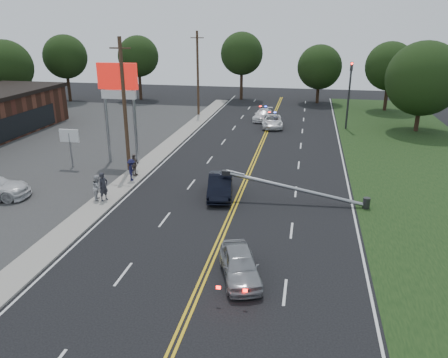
% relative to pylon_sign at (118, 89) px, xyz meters
% --- Properties ---
extents(ground, '(120.00, 120.00, 0.00)m').
position_rel_pylon_sign_xyz_m(ground, '(10.50, -14.00, -6.00)').
color(ground, black).
rests_on(ground, ground).
extents(sidewalk, '(1.80, 70.00, 0.12)m').
position_rel_pylon_sign_xyz_m(sidewalk, '(2.10, -4.00, -5.94)').
color(sidewalk, gray).
rests_on(sidewalk, ground).
extents(centerline_yellow, '(0.36, 80.00, 0.00)m').
position_rel_pylon_sign_xyz_m(centerline_yellow, '(10.50, -4.00, -5.99)').
color(centerline_yellow, gold).
rests_on(centerline_yellow, ground).
extents(pylon_sign, '(3.20, 0.35, 8.00)m').
position_rel_pylon_sign_xyz_m(pylon_sign, '(0.00, 0.00, 0.00)').
color(pylon_sign, gray).
rests_on(pylon_sign, ground).
extents(small_sign, '(1.60, 0.14, 3.10)m').
position_rel_pylon_sign_xyz_m(small_sign, '(-3.50, -2.00, -3.66)').
color(small_sign, gray).
rests_on(small_sign, ground).
extents(traffic_signal, '(0.28, 0.41, 7.05)m').
position_rel_pylon_sign_xyz_m(traffic_signal, '(18.80, 16.00, -1.79)').
color(traffic_signal, '#2D2D30').
rests_on(traffic_signal, ground).
extents(fallen_streetlight, '(9.36, 0.44, 1.91)m').
position_rel_pylon_sign_xyz_m(fallen_streetlight, '(14.69, -6.00, -5.08)').
color(fallen_streetlight, '#2D2D30').
rests_on(fallen_streetlight, ground).
extents(utility_pole_mid, '(1.60, 0.28, 10.00)m').
position_rel_pylon_sign_xyz_m(utility_pole_mid, '(1.30, -2.00, -0.91)').
color(utility_pole_mid, '#382619').
rests_on(utility_pole_mid, ground).
extents(utility_pole_far, '(1.60, 0.28, 10.00)m').
position_rel_pylon_sign_xyz_m(utility_pole_far, '(1.30, 20.00, -0.91)').
color(utility_pole_far, '#382619').
rests_on(utility_pole_far, ground).
extents(tree_3, '(6.82, 6.82, 8.94)m').
position_rel_pylon_sign_xyz_m(tree_3, '(-23.62, 18.58, -0.48)').
color(tree_3, black).
rests_on(tree_3, ground).
extents(tree_4, '(6.12, 6.12, 9.36)m').
position_rel_pylon_sign_xyz_m(tree_4, '(-19.73, 26.46, 0.29)').
color(tree_4, black).
rests_on(tree_4, ground).
extents(tree_5, '(5.86, 5.86, 9.19)m').
position_rel_pylon_sign_xyz_m(tree_5, '(-10.08, 29.81, 0.25)').
color(tree_5, black).
rests_on(tree_5, ground).
extents(tree_6, '(6.12, 6.12, 9.70)m').
position_rel_pylon_sign_xyz_m(tree_6, '(4.67, 32.77, 0.63)').
color(tree_6, black).
rests_on(tree_6, ground).
extents(tree_7, '(6.14, 6.14, 8.09)m').
position_rel_pylon_sign_xyz_m(tree_7, '(15.83, 31.83, -0.98)').
color(tree_7, black).
rests_on(tree_7, ground).
extents(tree_8, '(6.14, 6.14, 8.72)m').
position_rel_pylon_sign_xyz_m(tree_8, '(24.51, 27.82, -0.35)').
color(tree_8, black).
rests_on(tree_8, ground).
extents(tree_9, '(7.56, 7.56, 9.27)m').
position_rel_pylon_sign_xyz_m(tree_9, '(26.05, 16.30, -0.51)').
color(tree_9, black).
rests_on(tree_9, ground).
extents(crashed_sedan, '(2.22, 4.60, 1.45)m').
position_rel_pylon_sign_xyz_m(crashed_sedan, '(9.27, -5.70, -5.27)').
color(crashed_sedan, black).
rests_on(crashed_sedan, ground).
extents(waiting_sedan, '(2.72, 4.22, 1.34)m').
position_rel_pylon_sign_xyz_m(waiting_sedan, '(12.11, -15.25, -5.33)').
color(waiting_sedan, '#95979C').
rests_on(waiting_sedan, ground).
extents(emergency_a, '(2.83, 5.02, 1.33)m').
position_rel_pylon_sign_xyz_m(emergency_a, '(10.82, 15.29, -5.33)').
color(emergency_a, white).
rests_on(emergency_a, ground).
extents(emergency_b, '(2.18, 4.52, 1.27)m').
position_rel_pylon_sign_xyz_m(emergency_b, '(9.45, 18.66, -5.36)').
color(emergency_b, white).
rests_on(emergency_b, ground).
extents(bystander_a, '(0.68, 0.80, 1.87)m').
position_rel_pylon_sign_xyz_m(bystander_a, '(2.16, -8.14, -4.94)').
color(bystander_a, '#25252D').
rests_on(bystander_a, sidewalk).
extents(bystander_b, '(0.82, 0.94, 1.64)m').
position_rel_pylon_sign_xyz_m(bystander_b, '(1.72, -8.07, -5.06)').
color(bystander_b, '#B4B5B9').
rests_on(bystander_b, sidewalk).
extents(bystander_c, '(0.89, 1.16, 1.59)m').
position_rel_pylon_sign_xyz_m(bystander_c, '(2.45, -4.24, -5.08)').
color(bystander_c, '#161739').
rests_on(bystander_c, sidewalk).
extents(bystander_d, '(0.67, 1.05, 1.66)m').
position_rel_pylon_sign_xyz_m(bystander_d, '(2.24, -3.24, -5.05)').
color(bystander_d, '#5C4F49').
rests_on(bystander_d, sidewalk).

